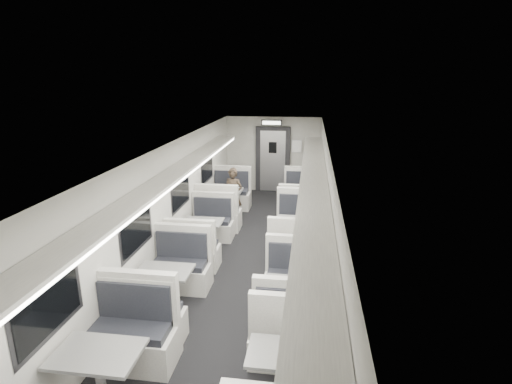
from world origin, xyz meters
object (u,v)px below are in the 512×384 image
(booth_right_b, at_px, (298,237))
(vestibule_door, at_px, (273,160))
(booth_left_a, at_px, (225,203))
(booth_right_c, at_px, (292,305))
(booth_left_d, at_px, (101,382))
(passenger, at_px, (233,195))
(booth_right_d, at_px, (285,378))
(booth_left_c, at_px, (165,291))
(booth_right_a, at_px, (301,203))
(exit_sign, at_px, (272,123))
(booth_left_b, at_px, (204,236))

(booth_right_b, bearing_deg, vestibule_door, 102.00)
(booth_left_a, xyz_separation_m, booth_right_c, (2.00, -4.57, -0.03))
(booth_left_a, xyz_separation_m, booth_right_b, (2.00, -2.02, -0.00))
(booth_left_d, height_order, passenger, passenger)
(booth_right_d, bearing_deg, booth_left_a, 108.16)
(booth_right_b, distance_m, passenger, 2.52)
(booth_right_d, bearing_deg, booth_left_d, -169.66)
(booth_right_c, bearing_deg, booth_right_b, 90.00)
(booth_left_a, bearing_deg, booth_right_b, -45.26)
(booth_right_b, xyz_separation_m, booth_right_c, (0.00, -2.55, -0.03))
(booth_left_a, height_order, booth_left_c, booth_left_a)
(booth_right_c, bearing_deg, vestibule_door, 97.84)
(booth_right_b, relative_size, passenger, 1.56)
(booth_right_b, bearing_deg, booth_right_a, 90.00)
(passenger, distance_m, exit_sign, 2.98)
(booth_right_a, relative_size, passenger, 1.54)
(passenger, height_order, exit_sign, exit_sign)
(booth_left_d, distance_m, booth_right_c, 2.75)
(booth_left_d, bearing_deg, booth_left_a, 90.00)
(passenger, bearing_deg, booth_left_b, -84.30)
(booth_left_d, relative_size, booth_right_c, 1.11)
(booth_right_a, distance_m, booth_right_c, 4.92)
(booth_right_d, relative_size, exit_sign, 3.33)
(booth_right_c, distance_m, passenger, 4.70)
(booth_left_b, relative_size, booth_left_d, 0.88)
(booth_left_d, relative_size, booth_right_b, 1.03)
(vestibule_door, bearing_deg, booth_right_c, -82.16)
(booth_left_b, height_order, passenger, passenger)
(booth_left_a, distance_m, vestibule_door, 2.94)
(booth_left_a, height_order, vestibule_door, vestibule_door)
(passenger, distance_m, vestibule_door, 3.01)
(booth_left_a, relative_size, booth_right_d, 1.07)
(booth_left_b, height_order, booth_right_d, booth_right_d)
(booth_left_d, bearing_deg, passenger, 87.57)
(booth_left_a, xyz_separation_m, booth_right_d, (2.00, -6.10, -0.03))
(booth_right_a, height_order, booth_right_b, booth_right_b)
(booth_right_d, bearing_deg, exit_sign, 96.87)
(booth_left_c, distance_m, vestibule_door, 7.25)
(booth_left_d, xyz_separation_m, booth_right_a, (2.00, 6.81, -0.02))
(booth_left_d, bearing_deg, exit_sign, 83.41)
(booth_right_b, relative_size, booth_right_c, 1.08)
(booth_right_a, bearing_deg, booth_right_d, -90.00)
(booth_left_d, relative_size, vestibule_door, 1.08)
(vestibule_door, height_order, exit_sign, exit_sign)
(booth_left_c, bearing_deg, exit_sign, 81.46)
(booth_right_b, relative_size, booth_right_d, 1.06)
(passenger, bearing_deg, booth_left_c, -80.10)
(booth_left_a, bearing_deg, exit_sign, 65.54)
(exit_sign, bearing_deg, booth_right_b, -76.66)
(booth_right_a, bearing_deg, booth_left_d, -106.37)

